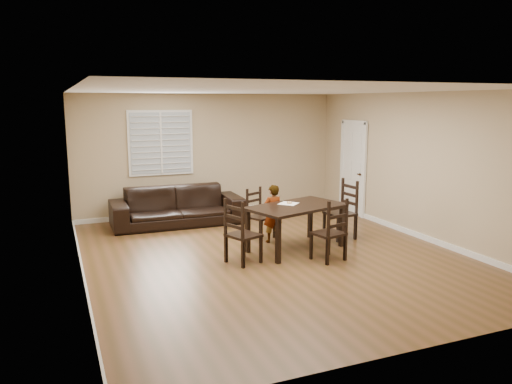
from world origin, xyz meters
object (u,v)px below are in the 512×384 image
(donut, at_px, (289,202))
(sofa, at_px, (177,206))
(chair_near, at_px, (256,215))
(chair_left, at_px, (237,235))
(chair_right, at_px, (346,211))
(dining_table, at_px, (296,210))
(child, at_px, (273,214))
(chair_far, at_px, (334,234))

(donut, relative_size, sofa, 0.03)
(chair_near, height_order, donut, chair_near)
(chair_left, distance_m, donut, 1.34)
(sofa, bearing_deg, chair_right, -37.58)
(chair_right, relative_size, sofa, 0.41)
(chair_right, bearing_deg, dining_table, -79.29)
(chair_near, xyz_separation_m, chair_left, (-0.88, -1.37, 0.05))
(chair_near, height_order, chair_left, chair_left)
(donut, bearing_deg, chair_left, -154.29)
(chair_right, height_order, child, chair_right)
(dining_table, distance_m, chair_right, 1.29)
(chair_near, xyz_separation_m, sofa, (-1.15, 1.52, -0.04))
(child, bearing_deg, chair_far, 102.59)
(dining_table, bearing_deg, chair_far, -90.39)
(chair_near, relative_size, chair_far, 0.92)
(chair_left, height_order, child, child)
(dining_table, relative_size, chair_left, 1.79)
(dining_table, bearing_deg, sofa, 103.39)
(dining_table, xyz_separation_m, chair_far, (0.25, -0.84, -0.23))
(chair_left, height_order, donut, chair_left)
(dining_table, distance_m, chair_far, 0.91)
(chair_left, height_order, sofa, chair_left)
(chair_near, xyz_separation_m, chair_right, (1.55, -0.65, 0.07))
(chair_far, bearing_deg, dining_table, -87.64)
(chair_left, relative_size, chair_right, 0.95)
(child, distance_m, donut, 0.50)
(chair_near, bearing_deg, child, -96.90)
(chair_far, bearing_deg, chair_left, -31.91)
(chair_near, xyz_separation_m, child, (0.15, -0.42, 0.10))
(chair_right, bearing_deg, chair_near, -117.83)
(dining_table, height_order, child, child)
(dining_table, relative_size, chair_near, 1.98)
(dining_table, distance_m, chair_left, 1.29)
(chair_left, xyz_separation_m, donut, (1.17, 0.56, 0.33))
(chair_near, height_order, chair_right, chair_right)
(chair_right, bearing_deg, child, -104.38)
(chair_far, bearing_deg, child, -87.48)
(child, bearing_deg, chair_right, 166.49)
(chair_left, xyz_separation_m, sofa, (-0.27, 2.89, -0.08))
(chair_left, relative_size, child, 0.98)
(chair_near, relative_size, sofa, 0.35)
(dining_table, xyz_separation_m, sofa, (-1.48, 2.51, -0.30))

